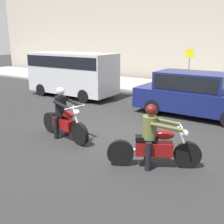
{
  "coord_description": "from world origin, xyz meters",
  "views": [
    {
      "loc": [
        4.48,
        -7.03,
        2.97
      ],
      "look_at": [
        0.4,
        -0.82,
        0.88
      ],
      "focal_mm": 42.03,
      "sensor_mm": 36.0,
      "label": 1
    }
  ],
  "objects_px": {
    "motorcycle_with_rider_black_leather": "(63,118)",
    "motorcycle_with_rider_olive": "(154,142)",
    "parked_sedan_navy": "(194,94)",
    "parked_van_silver": "(72,71)",
    "street_sign_post": "(189,66)"
  },
  "relations": [
    {
      "from": "motorcycle_with_rider_black_leather",
      "to": "parked_sedan_navy",
      "type": "height_order",
      "value": "parked_sedan_navy"
    },
    {
      "from": "motorcycle_with_rider_olive",
      "to": "parked_van_silver",
      "type": "bearing_deg",
      "value": 144.29
    },
    {
      "from": "parked_sedan_navy",
      "to": "motorcycle_with_rider_olive",
      "type": "bearing_deg",
      "value": -83.89
    },
    {
      "from": "motorcycle_with_rider_black_leather",
      "to": "parked_sedan_navy",
      "type": "distance_m",
      "value": 5.27
    },
    {
      "from": "motorcycle_with_rider_black_leather",
      "to": "motorcycle_with_rider_olive",
      "type": "bearing_deg",
      "value": -3.9
    },
    {
      "from": "motorcycle_with_rider_black_leather",
      "to": "motorcycle_with_rider_olive",
      "type": "relative_size",
      "value": 1.08
    },
    {
      "from": "motorcycle_with_rider_black_leather",
      "to": "parked_sedan_navy",
      "type": "xyz_separation_m",
      "value": [
        2.57,
        4.59,
        0.24
      ]
    },
    {
      "from": "motorcycle_with_rider_black_leather",
      "to": "motorcycle_with_rider_olive",
      "type": "xyz_separation_m",
      "value": [
        3.08,
        -0.21,
        -0.01
      ]
    },
    {
      "from": "motorcycle_with_rider_black_leather",
      "to": "parked_van_silver",
      "type": "height_order",
      "value": "parked_van_silver"
    },
    {
      "from": "motorcycle_with_rider_olive",
      "to": "street_sign_post",
      "type": "bearing_deg",
      "value": 102.94
    },
    {
      "from": "motorcycle_with_rider_black_leather",
      "to": "street_sign_post",
      "type": "distance_m",
      "value": 8.52
    },
    {
      "from": "motorcycle_with_rider_black_leather",
      "to": "street_sign_post",
      "type": "height_order",
      "value": "street_sign_post"
    },
    {
      "from": "parked_van_silver",
      "to": "street_sign_post",
      "type": "bearing_deg",
      "value": 36.09
    },
    {
      "from": "motorcycle_with_rider_black_leather",
      "to": "street_sign_post",
      "type": "xyz_separation_m",
      "value": [
        1.1,
        8.4,
        0.91
      ]
    },
    {
      "from": "motorcycle_with_rider_olive",
      "to": "parked_sedan_navy",
      "type": "bearing_deg",
      "value": 96.11
    }
  ]
}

